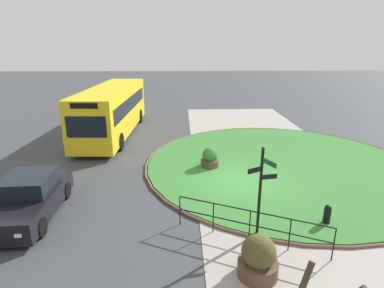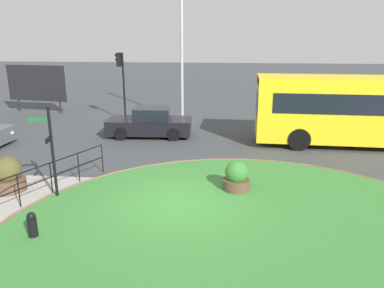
# 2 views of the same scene
# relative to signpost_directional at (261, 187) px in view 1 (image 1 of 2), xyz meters

# --- Properties ---
(ground) EXTENTS (120.00, 120.00, 0.00)m
(ground) POSITION_rel_signpost_directional_xyz_m (3.94, -0.15, -1.70)
(ground) COLOR #3D3F42
(sidewalk_paving) EXTENTS (32.00, 7.96, 0.02)m
(sidewalk_paving) POSITION_rel_signpost_directional_xyz_m (3.94, -2.17, -1.69)
(sidewalk_paving) COLOR #9E998E
(sidewalk_paving) RESTS_ON ground
(grass_island) EXTENTS (13.40, 13.40, 0.10)m
(grass_island) POSITION_rel_signpost_directional_xyz_m (6.01, -2.61, -1.65)
(grass_island) COLOR #387A33
(grass_island) RESTS_ON ground
(grass_kerb_ring) EXTENTS (13.71, 13.71, 0.11)m
(grass_kerb_ring) POSITION_rel_signpost_directional_xyz_m (6.01, -2.61, -1.64)
(grass_kerb_ring) COLOR brown
(grass_kerb_ring) RESTS_ON ground
(signpost_directional) EXTENTS (0.64, 0.97, 2.97)m
(signpost_directional) POSITION_rel_signpost_directional_xyz_m (0.00, 0.00, 0.00)
(signpost_directional) COLOR black
(signpost_directional) RESTS_ON ground
(bollard_foreground) EXTENTS (0.24, 0.24, 0.76)m
(bollard_foreground) POSITION_rel_signpost_directional_xyz_m (0.51, -2.44, -1.31)
(bollard_foreground) COLOR black
(bollard_foreground) RESTS_ON ground
(railing_grass_edge) EXTENTS (2.03, 4.29, 1.07)m
(railing_grass_edge) POSITION_rel_signpost_directional_xyz_m (-0.28, 0.34, -1.01)
(railing_grass_edge) COLOR black
(railing_grass_edge) RESTS_ON ground
(bus_yellow) EXTENTS (10.54, 2.93, 3.15)m
(bus_yellow) POSITION_rel_signpost_directional_xyz_m (11.95, 6.95, -0.00)
(bus_yellow) COLOR yellow
(bus_yellow) RESTS_ON ground
(car_near_lane) EXTENTS (4.26, 1.97, 1.49)m
(car_near_lane) POSITION_rel_signpost_directional_xyz_m (1.50, 7.73, -1.02)
(car_near_lane) COLOR black
(car_near_lane) RESTS_ON ground
(planter_near_signpost) EXTENTS (1.05, 1.05, 1.19)m
(planter_near_signpost) POSITION_rel_signpost_directional_xyz_m (-1.78, 0.43, -1.17)
(planter_near_signpost) COLOR brown
(planter_near_signpost) RESTS_ON ground
(planter_kerbside) EXTENTS (0.89, 0.89, 1.06)m
(planter_kerbside) POSITION_rel_signpost_directional_xyz_m (5.67, 1.02, -1.22)
(planter_kerbside) COLOR brown
(planter_kerbside) RESTS_ON ground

